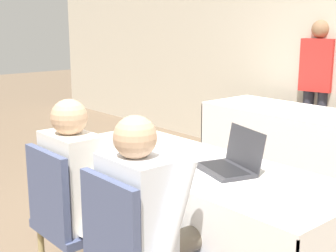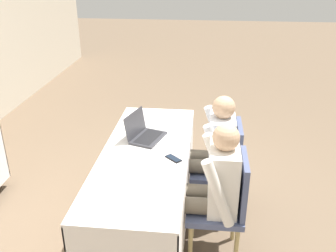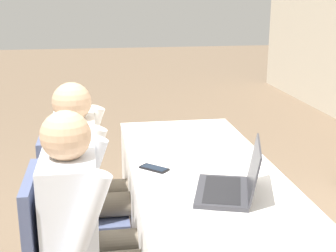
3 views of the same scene
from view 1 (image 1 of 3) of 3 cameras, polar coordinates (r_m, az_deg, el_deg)
The scene contains 9 objects.
conference_table_near at distance 2.85m, azimuth 2.96°, elevation -7.99°, with size 1.96×0.73×0.75m.
conference_table_far at distance 4.59m, azimuth 16.01°, elevation -0.49°, with size 1.96×0.73×0.75m.
laptop at distance 2.65m, azimuth 7.63°, elevation -4.50°, with size 0.41×0.36×0.24m.
cell_phone at distance 2.70m, azimuth -2.20°, elevation -4.90°, with size 0.15×0.15×0.01m.
paper_beside_laptop at distance 2.55m, azimuth 5.88°, elevation -6.16°, with size 0.32×0.36×0.00m.
chair_near_left at distance 2.73m, azimuth -11.90°, elevation -10.74°, with size 0.44×0.44×0.91m.
person_checkered_shirt at distance 2.72m, azimuth -10.14°, elevation -7.14°, with size 0.50×0.52×1.17m.
person_white_shirt at distance 2.27m, azimuth -2.29°, elevation -11.06°, with size 0.50×0.52×1.17m.
person_red_shirt at distance 5.24m, azimuth 17.70°, elevation 4.79°, with size 0.37×0.26×1.59m.
Camera 1 is at (1.92, -1.86, 1.58)m, focal length 50.00 mm.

